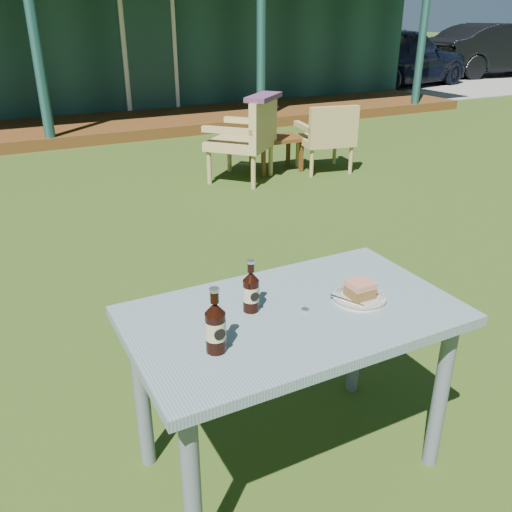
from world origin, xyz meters
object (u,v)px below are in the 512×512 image
armchair_left (248,136)px  armchair_right (327,135)px  cafe_table (293,335)px  car_near (397,57)px  plate (359,297)px  car_far (498,50)px  side_table (276,142)px  cola_bottle_near (251,291)px  cola_bottle_far (216,327)px  cake_slice (360,289)px

armchair_left → armchair_right: 0.97m
cafe_table → armchair_left: (1.71, 3.79, -0.12)m
car_near → armchair_right: (-6.03, -5.84, -0.28)m
plate → armchair_left: bearing=69.3°
car_far → armchair_right: (-10.33, -6.47, -0.28)m
plate → side_table: plate is taller
cola_bottle_near → armchair_right: size_ratio=0.26×
cola_bottle_far → side_table: size_ratio=0.38×
cafe_table → car_near: bearing=47.6°
plate → cake_slice: bearing=-117.6°
plate → armchair_right: bearing=57.1°
plate → cake_slice: (-0.00, -0.00, 0.04)m
cafe_table → armchair_right: armchair_right is taller
plate → armchair_right: armchair_right is taller
car_near → cafe_table: bearing=125.5°
car_near → cola_bottle_far: size_ratio=18.77×
cola_bottle_far → armchair_left: (2.06, 3.89, -0.31)m
cake_slice → cola_bottle_far: (-0.62, -0.06, 0.04)m
cafe_table → cola_bottle_far: 0.41m
cola_bottle_far → armchair_right: bearing=51.3°
cola_bottle_near → side_table: 4.56m
cafe_table → side_table: 4.55m
cola_bottle_near → car_near: bearing=46.9°
car_far → cola_bottle_near: (-13.14, -10.08, 0.08)m
car_far → side_table: 12.47m
car_near → armchair_left: (-6.99, -5.73, -0.22)m
plate → side_table: size_ratio=0.34×
car_near → car_far: (4.30, 0.63, 0.00)m
plate → car_far: bearing=38.7°
car_near → armchair_left: 9.04m
cola_bottle_far → armchair_left: size_ratio=0.25×
armchair_left → side_table: armchair_left is taller
car_near → armchair_left: car_near is taller
cake_slice → side_table: 4.48m
car_far → cake_slice: size_ratio=47.50×
plate → armchair_left: 4.10m
plate → cake_slice: 0.04m
cola_bottle_far → armchair_left: cola_bottle_far is taller
car_far → plate: (-12.74, -10.19, 0.01)m
side_table → car_far: bearing=29.7°
cake_slice → armchair_right: (2.41, 3.72, -0.33)m
car_near → car_far: same height
plate → cola_bottle_near: 0.42m
cake_slice → plate: bearing=62.4°
cola_bottle_far → cafe_table: bearing=16.1°
cola_bottle_near → armchair_right: 4.59m
car_near → cola_bottle_near: (-8.84, -9.44, 0.08)m
plate → cola_bottle_far: (-0.62, -0.06, 0.08)m
armchair_right → side_table: size_ratio=1.29×
cafe_table → plate: plate is taller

